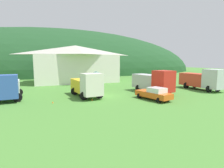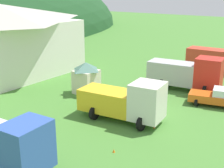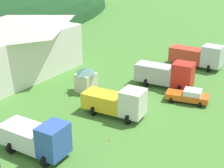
# 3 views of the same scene
# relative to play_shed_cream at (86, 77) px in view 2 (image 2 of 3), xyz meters

# --- Properties ---
(ground_plane) EXTENTS (200.00, 200.00, 0.00)m
(ground_plane) POSITION_rel_play_shed_cream_xyz_m (-0.95, -7.12, -1.65)
(ground_plane) COLOR #477F33
(play_shed_cream) EXTENTS (2.38, 2.26, 3.20)m
(play_shed_cream) POSITION_rel_play_shed_cream_xyz_m (0.00, 0.00, 0.00)
(play_shed_cream) COLOR beige
(play_shed_cream) RESTS_ON ground
(box_truck_blue) EXTENTS (3.61, 6.75, 3.38)m
(box_truck_blue) POSITION_rel_play_shed_cream_xyz_m (-13.38, -5.14, 0.02)
(box_truck_blue) COLOR #3356AD
(box_truck_blue) RESTS_ON ground
(heavy_rig_striped) EXTENTS (3.70, 7.16, 3.41)m
(heavy_rig_striped) POSITION_rel_play_shed_cream_xyz_m (-3.43, -7.06, 0.04)
(heavy_rig_striped) COLOR silver
(heavy_rig_striped) RESTS_ON ground
(crane_truck_red) EXTENTS (3.69, 7.75, 3.63)m
(crane_truck_red) POSITION_rel_play_shed_cream_xyz_m (6.91, -7.96, 0.21)
(crane_truck_red) COLOR red
(crane_truck_red) RESTS_ON ground
(tow_truck_silver) EXTENTS (3.40, 7.90, 3.67)m
(tow_truck_silver) POSITION_rel_play_shed_cream_xyz_m (16.59, -8.55, 0.23)
(tow_truck_silver) COLOR silver
(tow_truck_silver) RESTS_ON ground
(service_pickup_orange) EXTENTS (3.05, 5.27, 1.66)m
(service_pickup_orange) POSITION_rel_play_shed_cream_xyz_m (4.16, -12.12, -0.82)
(service_pickup_orange) COLOR #E05C1A
(service_pickup_orange) RESTS_ON ground
(traffic_cone_near_pickup) EXTENTS (0.36, 0.36, 0.45)m
(traffic_cone_near_pickup) POSITION_rel_play_shed_cream_xyz_m (-8.17, -9.19, -1.65)
(traffic_cone_near_pickup) COLOR orange
(traffic_cone_near_pickup) RESTS_ON ground
(traffic_cone_mid_row) EXTENTS (0.36, 0.36, 0.53)m
(traffic_cone_mid_row) POSITION_rel_play_shed_cream_xyz_m (-3.40, -9.59, -1.65)
(traffic_cone_mid_row) COLOR orange
(traffic_cone_mid_row) RESTS_ON ground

